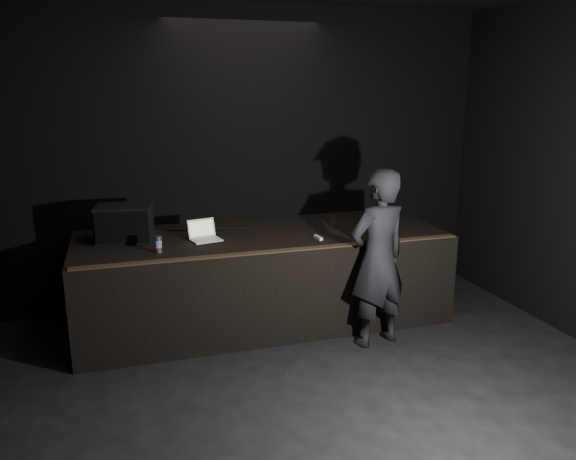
# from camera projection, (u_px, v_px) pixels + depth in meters

# --- Properties ---
(room_walls) EXTENTS (6.10, 7.10, 3.52)m
(room_walls) POSITION_uv_depth(u_px,v_px,m) (374.00, 180.00, 3.39)
(room_walls) COLOR black
(room_walls) RESTS_ON ground
(stage_riser) EXTENTS (4.00, 1.50, 1.00)m
(stage_riser) POSITION_uv_depth(u_px,v_px,m) (262.00, 277.00, 6.30)
(stage_riser) COLOR black
(stage_riser) RESTS_ON ground
(riser_lip) EXTENTS (3.92, 0.10, 0.01)m
(riser_lip) POSITION_uv_depth(u_px,v_px,m) (280.00, 251.00, 5.51)
(riser_lip) COLOR brown
(riser_lip) RESTS_ON stage_riser
(stage_monitor) EXTENTS (0.62, 0.49, 0.38)m
(stage_monitor) POSITION_uv_depth(u_px,v_px,m) (124.00, 223.00, 5.85)
(stage_monitor) COLOR black
(stage_monitor) RESTS_ON stage_riser
(cable) EXTENTS (0.96, 0.22, 0.02)m
(cable) POSITION_uv_depth(u_px,v_px,m) (210.00, 229.00, 6.32)
(cable) COLOR black
(cable) RESTS_ON stage_riser
(laptop) EXTENTS (0.35, 0.33, 0.21)m
(laptop) POSITION_uv_depth(u_px,v_px,m) (204.00, 235.00, 5.92)
(laptop) COLOR silver
(laptop) RESTS_ON stage_riser
(beer_can) EXTENTS (0.07, 0.07, 0.16)m
(beer_can) POSITION_uv_depth(u_px,v_px,m) (158.00, 244.00, 5.45)
(beer_can) COLOR silver
(beer_can) RESTS_ON stage_riser
(plastic_cup) EXTENTS (0.09, 0.09, 0.11)m
(plastic_cup) POSITION_uv_depth(u_px,v_px,m) (334.00, 221.00, 6.51)
(plastic_cup) COLOR white
(plastic_cup) RESTS_ON stage_riser
(wii_remote) EXTENTS (0.05, 0.16, 0.03)m
(wii_remote) POSITION_uv_depth(u_px,v_px,m) (318.00, 238.00, 5.96)
(wii_remote) COLOR white
(wii_remote) RESTS_ON stage_riser
(person) EXTENTS (0.74, 0.57, 1.81)m
(person) POSITION_uv_depth(u_px,v_px,m) (378.00, 259.00, 5.59)
(person) COLOR black
(person) RESTS_ON ground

